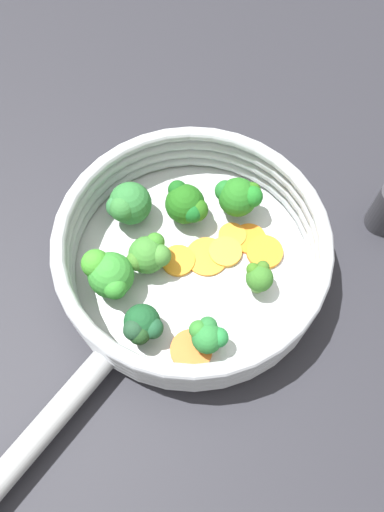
% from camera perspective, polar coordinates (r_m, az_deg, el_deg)
% --- Properties ---
extents(ground_plane, '(4.00, 4.00, 0.00)m').
position_cam_1_polar(ground_plane, '(0.56, -0.00, -1.16)').
color(ground_plane, '#232329').
extents(skillet, '(0.27, 0.27, 0.01)m').
position_cam_1_polar(skillet, '(0.55, -0.00, -0.93)').
color(skillet, '#B2B5B7').
rests_on(skillet, ground_plane).
extents(skillet_rim_wall, '(0.28, 0.28, 0.06)m').
position_cam_1_polar(skillet_rim_wall, '(0.52, -0.00, 0.77)').
color(skillet_rim_wall, '#ACB2B9').
rests_on(skillet_rim_wall, skillet).
extents(skillet_handle, '(0.04, 0.20, 0.03)m').
position_cam_1_polar(skillet_handle, '(0.51, -17.29, -19.13)').
color(skillet_handle, '#999B9E').
rests_on(skillet_handle, skillet).
extents(skillet_rivet_left, '(0.01, 0.01, 0.01)m').
position_cam_1_polar(skillet_rivet_left, '(0.53, -11.67, -7.65)').
color(skillet_rivet_left, '#B3B3B8').
rests_on(skillet_rivet_left, skillet).
extents(skillet_rivet_right, '(0.01, 0.01, 0.01)m').
position_cam_1_polar(skillet_rivet_right, '(0.51, -5.14, -12.90)').
color(skillet_rivet_right, '#B5B5BB').
rests_on(skillet_rivet_right, skillet).
extents(carrot_slice_0, '(0.06, 0.06, 0.00)m').
position_cam_1_polar(carrot_slice_0, '(0.55, 1.70, -0.06)').
color(carrot_slice_0, orange).
rests_on(carrot_slice_0, skillet).
extents(carrot_slice_1, '(0.05, 0.05, 0.01)m').
position_cam_1_polar(carrot_slice_1, '(0.56, 8.29, 0.45)').
color(carrot_slice_1, orange).
rests_on(carrot_slice_1, skillet).
extents(carrot_slice_2, '(0.06, 0.06, 0.01)m').
position_cam_1_polar(carrot_slice_2, '(0.51, -0.08, -10.71)').
color(carrot_slice_2, '#D66123').
rests_on(carrot_slice_2, skillet).
extents(carrot_slice_3, '(0.05, 0.05, 0.01)m').
position_cam_1_polar(carrot_slice_3, '(0.55, 3.83, 0.48)').
color(carrot_slice_3, orange).
rests_on(carrot_slice_3, skillet).
extents(carrot_slice_4, '(0.04, 0.04, 0.00)m').
position_cam_1_polar(carrot_slice_4, '(0.56, 6.57, 1.97)').
color(carrot_slice_4, orange).
rests_on(carrot_slice_4, skillet).
extents(carrot_slice_5, '(0.04, 0.04, 0.00)m').
position_cam_1_polar(carrot_slice_5, '(0.56, 4.61, 2.35)').
color(carrot_slice_5, orange).
rests_on(carrot_slice_5, skillet).
extents(carrot_slice_6, '(0.05, 0.05, 0.01)m').
position_cam_1_polar(carrot_slice_6, '(0.55, -1.59, -0.53)').
color(carrot_slice_6, orange).
rests_on(carrot_slice_6, skillet).
extents(broccoli_floret_0, '(0.04, 0.04, 0.04)m').
position_cam_1_polar(broccoli_floret_0, '(0.50, -5.68, -7.92)').
color(broccoli_floret_0, '#709453').
rests_on(broccoli_floret_0, skillet).
extents(broccoli_floret_1, '(0.06, 0.05, 0.05)m').
position_cam_1_polar(broccoli_floret_1, '(0.52, -9.48, -2.09)').
color(broccoli_floret_1, '#77A05C').
rests_on(broccoli_floret_1, skillet).
extents(broccoli_floret_2, '(0.05, 0.04, 0.05)m').
position_cam_1_polar(broccoli_floret_2, '(0.55, -0.61, 5.89)').
color(broccoli_floret_2, '#5C8645').
rests_on(broccoli_floret_2, skillet).
extents(broccoli_floret_3, '(0.05, 0.04, 0.05)m').
position_cam_1_polar(broccoli_floret_3, '(0.56, 5.38, 6.82)').
color(broccoli_floret_3, '#85A466').
rests_on(broccoli_floret_3, skillet).
extents(broccoli_floret_4, '(0.03, 0.03, 0.04)m').
position_cam_1_polar(broccoli_floret_4, '(0.52, 7.62, -2.33)').
color(broccoli_floret_4, '#6A9747').
rests_on(broccoli_floret_4, skillet).
extents(broccoli_floret_5, '(0.04, 0.03, 0.04)m').
position_cam_1_polar(broccoli_floret_5, '(0.49, 1.81, -9.08)').
color(broccoli_floret_5, '#5F914C').
rests_on(broccoli_floret_5, skillet).
extents(broccoli_floret_6, '(0.05, 0.05, 0.05)m').
position_cam_1_polar(broccoli_floret_6, '(0.53, -4.98, 0.16)').
color(broccoli_floret_6, '#709954').
rests_on(broccoli_floret_6, skillet).
extents(broccoli_floret_7, '(0.05, 0.06, 0.05)m').
position_cam_1_polar(broccoli_floret_7, '(0.56, -7.40, 5.78)').
color(broccoli_floret_7, '#84AE64').
rests_on(broccoli_floret_7, skillet).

